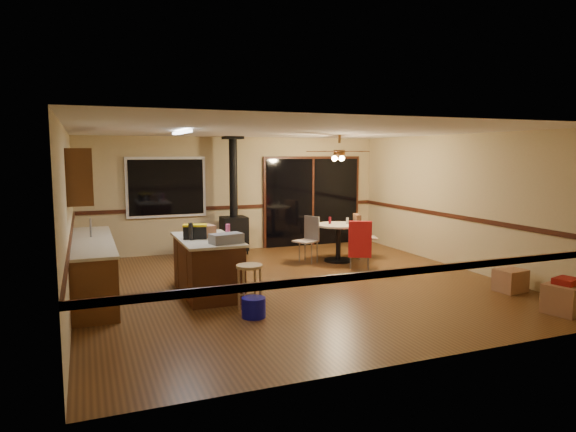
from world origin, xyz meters
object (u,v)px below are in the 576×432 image
dining_table (338,236)px  box_corner_a (565,298)px  bar_stool (250,288)px  box_under_window (197,248)px  chair_right (358,231)px  blue_bucket (254,307)px  chair_near (360,239)px  chair_left (309,234)px  kitchen_island (207,266)px  box_corner_b (510,280)px  wood_stove (234,221)px  toolbox_black (195,232)px  toolbox_grey (226,238)px

dining_table → box_corner_a: dining_table is taller
bar_stool → box_under_window: 4.12m
dining_table → chair_right: (0.53, 0.11, 0.06)m
dining_table → blue_bucket: bearing=-134.1°
chair_near → chair_left: bearing=121.7°
kitchen_island → box_corner_b: size_ratio=3.76×
bar_stool → chair_left: bearing=52.0°
chair_near → chair_right: bearing=62.3°
blue_bucket → wood_stove: bearing=77.5°
bar_stool → chair_right: bearing=39.7°
box_under_window → box_corner_b: size_ratio=1.16×
box_under_window → blue_bucket: bearing=-91.7°
dining_table → box_corner_a: 4.52m
dining_table → bar_stool: bearing=-136.5°
box_corner_a → bar_stool: bearing=157.7°
kitchen_island → chair_left: (2.48, 1.59, 0.14)m
dining_table → kitchen_island: bearing=-154.8°
chair_right → box_corner_a: (0.83, -4.41, -0.39)m
chair_left → bar_stool: bearing=-128.0°
kitchen_island → box_under_window: kitchen_island is taller
wood_stove → box_corner_a: bearing=-62.0°
wood_stove → chair_right: (2.31, -1.49, -0.13)m
blue_bucket → bar_stool: bearing=85.0°
chair_right → chair_left: bearing=178.4°
toolbox_black → box_corner_b: (4.78, -1.69, -0.82)m
kitchen_island → blue_bucket: 1.48m
toolbox_black → dining_table: 3.60m
box_under_window → bar_stool: bearing=-91.5°
dining_table → box_corner_a: bearing=-72.5°
box_under_window → wood_stove: bearing=5.8°
chair_left → box_under_window: size_ratio=1.03×
box_corner_a → box_corner_b: box_corner_a is taller
toolbox_black → chair_near: toolbox_black is taller
box_corner_a → chair_left: bearing=113.8°
box_under_window → chair_right: bearing=-23.8°
dining_table → chair_near: chair_near is taller
blue_bucket → box_corner_a: size_ratio=0.61×
toolbox_grey → blue_bucket: size_ratio=1.43×
toolbox_grey → box_corner_b: size_ratio=1.06×
box_corner_b → blue_bucket: bearing=176.3°
chair_right → box_under_window: size_ratio=1.35×
dining_table → chair_right: chair_right is taller
toolbox_grey → bar_stool: (0.17, -0.58, -0.64)m
bar_stool → box_corner_b: size_ratio=1.52×
bar_stool → blue_bucket: size_ratio=2.05×
bar_stool → toolbox_grey: bearing=106.5°
toolbox_black → dining_table: size_ratio=0.39×
chair_right → box_corner_a: bearing=-79.4°
box_corner_b → box_under_window: bearing=131.8°
bar_stool → chair_right: (3.28, 2.72, 0.26)m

